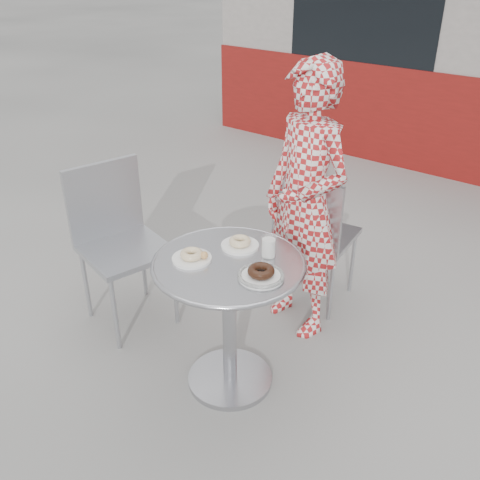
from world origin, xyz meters
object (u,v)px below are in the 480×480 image
Objects in this scene: seated_person at (305,204)px; plate_near at (192,256)px; plate_far at (240,243)px; plate_checker at (261,274)px; chair_far at (315,261)px; chair_left at (128,277)px; bistro_table at (229,294)px; milk_cup at (269,247)px.

seated_person is 8.41× the size of plate_near.
plate_checker reaches higher than plate_far.
plate_checker is at bearing 98.05° from chair_far.
chair_left is 0.61× the size of seated_person.
seated_person is (-0.01, 0.67, 0.23)m from bistro_table.
bistro_table is 6.74× the size of milk_cup.
plate_far is (-0.05, 0.15, 0.20)m from bistro_table.
bistro_table is 0.98m from chair_far.
plate_near is 1.70× the size of milk_cup.
plate_near is 0.35m from plate_checker.
bistro_table is 0.30m from milk_cup.
plate_far is 0.30m from plate_checker.
plate_near is at bearing -136.74° from milk_cup.
chair_far reaches higher than milk_cup.
plate_checker reaches higher than bistro_table.
chair_far is at bearing 93.87° from bistro_table.
bistro_table is 3.98× the size of plate_far.
bistro_table is 3.53× the size of plate_checker.
seated_person is at bearing -38.98° from chair_left.
plate_checker is at bearing -33.33° from plate_far.
chair_left is at bearing 176.46° from bistro_table.
plate_far is at bearing 67.67° from plate_near.
plate_checker reaches higher than plate_near.
bistro_table is 0.28m from plate_checker.
chair_left is 1.13m from plate_checker.
bistro_table is 0.71m from seated_person.
plate_far is 0.17m from milk_cup.
chair_left is at bearing -173.74° from milk_cup.
chair_far is 0.57× the size of seated_person.
plate_far is at bearing -69.18° from chair_left.
plate_far is 0.89× the size of plate_checker.
chair_left is at bearing -173.09° from plate_far.
chair_left reaches higher than milk_cup.
chair_far is at bearing 91.12° from plate_far.
chair_far is 1.10m from plate_checker.
seated_person is at bearing 106.50° from plate_checker.
seated_person is 0.72m from plate_checker.
milk_cup is at bearing 115.66° from plate_checker.
plate_far is (0.78, 0.09, 0.46)m from chair_left.
chair_far is 0.95m from milk_cup.
bistro_table is at bearing -73.12° from seated_person.
plate_near reaches higher than bistro_table.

